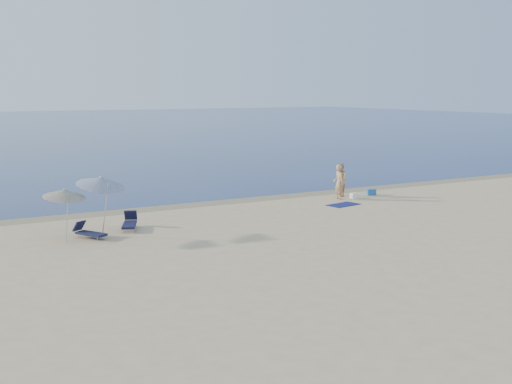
{
  "coord_description": "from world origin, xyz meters",
  "views": [
    {
      "loc": [
        -16.31,
        -10.95,
        5.91
      ],
      "look_at": [
        -1.3,
        16.0,
        1.0
      ],
      "focal_mm": 45.0,
      "sensor_mm": 36.0,
      "label": 1
    }
  ],
  "objects_px": {
    "person_left": "(339,182)",
    "umbrella_near": "(101,182)",
    "person_right": "(340,180)",
    "blue_cooler": "(371,192)"
  },
  "relations": [
    {
      "from": "person_left",
      "to": "umbrella_near",
      "type": "bearing_deg",
      "value": 108.78
    },
    {
      "from": "blue_cooler",
      "to": "umbrella_near",
      "type": "bearing_deg",
      "value": -150.51
    },
    {
      "from": "person_left",
      "to": "blue_cooler",
      "type": "distance_m",
      "value": 2.56
    },
    {
      "from": "person_left",
      "to": "blue_cooler",
      "type": "relative_size",
      "value": 3.91
    },
    {
      "from": "person_left",
      "to": "person_right",
      "type": "height_order",
      "value": "person_left"
    },
    {
      "from": "person_left",
      "to": "blue_cooler",
      "type": "bearing_deg",
      "value": -75.76
    },
    {
      "from": "blue_cooler",
      "to": "umbrella_near",
      "type": "distance_m",
      "value": 16.55
    },
    {
      "from": "person_right",
      "to": "person_left",
      "type": "bearing_deg",
      "value": -12.14
    },
    {
      "from": "blue_cooler",
      "to": "umbrella_near",
      "type": "xyz_separation_m",
      "value": [
        -16.22,
        -2.6,
        2.05
      ]
    },
    {
      "from": "person_right",
      "to": "blue_cooler",
      "type": "xyz_separation_m",
      "value": [
        1.82,
        -0.53,
        -0.76
      ]
    }
  ]
}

